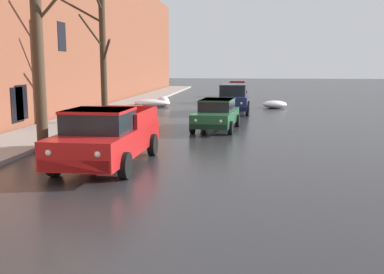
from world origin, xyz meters
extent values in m
cube|color=gray|center=(-6.16, 18.00, 0.07)|extent=(2.83, 80.00, 0.14)
cube|color=brown|center=(-8.07, 18.00, 5.29)|extent=(0.60, 80.00, 10.58)
cube|color=black|center=(-7.78, 16.09, 1.21)|extent=(0.08, 1.10, 1.60)
cube|color=black|center=(-7.78, 16.51, 1.28)|extent=(0.08, 1.10, 1.60)
cube|color=black|center=(-7.78, 21.54, 4.56)|extent=(0.08, 1.10, 1.60)
ellipsoid|color=white|center=(-4.17, 28.84, 0.27)|extent=(2.62, 1.23, 0.54)
ellipsoid|color=white|center=(-3.38, 29.00, 0.37)|extent=(0.89, 0.74, 0.74)
ellipsoid|color=white|center=(4.60, 28.84, 0.26)|extent=(1.68, 1.38, 0.52)
ellipsoid|color=white|center=(4.32, 28.99, 0.21)|extent=(0.51, 0.42, 0.42)
ellipsoid|color=white|center=(-4.67, 19.79, 0.42)|extent=(1.98, 1.21, 0.83)
ellipsoid|color=white|center=(-4.62, 19.81, 0.32)|extent=(0.76, 0.63, 0.63)
ellipsoid|color=white|center=(-4.84, 19.86, 0.30)|extent=(0.71, 0.59, 0.59)
cylinder|color=#423323|center=(-4.50, 11.56, 3.61)|extent=(0.38, 0.38, 7.22)
cylinder|color=#423323|center=(-3.82, 11.53, 5.09)|extent=(1.44, 0.17, 1.46)
cylinder|color=#423323|center=(-4.89, 12.29, 5.18)|extent=(0.92, 1.58, 1.08)
cylinder|color=#382B1E|center=(-4.50, 18.67, 3.22)|extent=(0.31, 0.31, 6.43)
cylinder|color=#382B1E|center=(-4.20, 18.26, 3.68)|extent=(0.74, 0.96, 1.08)
cylinder|color=#382B1E|center=(-4.82, 17.98, 4.56)|extent=(0.75, 1.48, 1.48)
cylinder|color=#382B1E|center=(-5.61, 18.47, 5.66)|extent=(2.28, 0.50, 1.33)
cube|color=red|center=(-1.60, 9.76, 0.74)|extent=(2.09, 5.37, 0.76)
cube|color=black|center=(-1.62, 9.02, 1.44)|extent=(1.75, 1.75, 0.64)
cube|color=red|center=(-1.62, 9.02, 1.72)|extent=(1.79, 1.80, 0.08)
cube|color=red|center=(-0.65, 10.80, 1.34)|extent=(0.17, 2.55, 0.44)
cube|color=red|center=(-2.48, 10.85, 1.34)|extent=(0.17, 2.55, 0.44)
cube|color=red|center=(-1.52, 12.37, 1.34)|extent=(1.84, 0.15, 0.44)
cube|color=#B7B7BC|center=(-1.67, 7.17, 0.54)|extent=(1.84, 0.17, 0.32)
sphere|color=white|center=(-1.04, 7.11, 0.86)|extent=(0.16, 0.16, 0.16)
sphere|color=white|center=(-2.30, 7.15, 0.86)|extent=(0.16, 0.16, 0.16)
cylinder|color=black|center=(-0.65, 8.14, 0.36)|extent=(0.24, 0.73, 0.72)
cylinder|color=black|center=(-2.63, 8.20, 0.36)|extent=(0.24, 0.73, 0.72)
cylinder|color=black|center=(-0.56, 11.33, 0.36)|extent=(0.24, 0.73, 0.72)
cylinder|color=black|center=(-2.54, 11.39, 0.36)|extent=(0.24, 0.73, 0.72)
cube|color=#1E5633|center=(1.18, 17.53, 0.60)|extent=(2.05, 4.41, 0.60)
cube|color=black|center=(1.20, 17.74, 1.16)|extent=(1.62, 2.35, 0.52)
cube|color=#1E5633|center=(1.20, 17.74, 1.39)|extent=(1.66, 2.40, 0.06)
cube|color=black|center=(0.98, 15.46, 0.42)|extent=(1.61, 0.28, 0.22)
cube|color=black|center=(1.38, 19.61, 0.42)|extent=(1.61, 0.28, 0.22)
cylinder|color=black|center=(1.89, 16.13, 0.30)|extent=(0.24, 0.61, 0.60)
cylinder|color=black|center=(0.21, 16.30, 0.30)|extent=(0.24, 0.61, 0.60)
cylinder|color=black|center=(2.15, 18.77, 0.30)|extent=(0.24, 0.61, 0.60)
cylinder|color=black|center=(0.47, 18.93, 0.30)|extent=(0.24, 0.61, 0.60)
sphere|color=silver|center=(1.50, 15.37, 0.68)|extent=(0.14, 0.14, 0.14)
sphere|color=silver|center=(0.44, 15.48, 0.68)|extent=(0.14, 0.14, 0.14)
cube|color=navy|center=(1.78, 25.01, 0.74)|extent=(1.87, 4.59, 0.80)
cube|color=black|center=(1.78, 25.06, 1.48)|extent=(1.59, 3.22, 0.68)
cube|color=navy|center=(1.78, 25.06, 1.79)|extent=(1.63, 3.29, 0.06)
cube|color=black|center=(1.73, 22.79, 0.46)|extent=(1.73, 0.16, 0.22)
cube|color=black|center=(1.83, 27.24, 0.46)|extent=(1.73, 0.16, 0.22)
cylinder|color=black|center=(2.65, 23.58, 0.34)|extent=(0.20, 0.68, 0.68)
cylinder|color=black|center=(0.84, 23.62, 0.34)|extent=(0.20, 0.68, 0.68)
cylinder|color=black|center=(2.72, 26.40, 0.34)|extent=(0.20, 0.68, 0.68)
cylinder|color=black|center=(0.91, 26.44, 0.34)|extent=(0.20, 0.68, 0.68)
sphere|color=silver|center=(2.30, 22.74, 0.82)|extent=(0.14, 0.14, 0.14)
sphere|color=silver|center=(1.15, 22.77, 0.82)|extent=(0.14, 0.14, 0.14)
cube|color=black|center=(1.46, 32.53, 0.60)|extent=(1.98, 4.05, 0.60)
cube|color=black|center=(1.45, 32.73, 1.16)|extent=(1.59, 2.15, 0.52)
cube|color=black|center=(1.45, 32.73, 1.39)|extent=(1.63, 2.20, 0.06)
cube|color=black|center=(1.62, 30.63, 0.42)|extent=(1.63, 0.25, 0.22)
cube|color=black|center=(1.31, 34.44, 0.42)|extent=(1.63, 0.25, 0.22)
cylinder|color=black|center=(2.41, 31.39, 0.30)|extent=(0.23, 0.61, 0.60)
cylinder|color=black|center=(0.72, 31.25, 0.30)|extent=(0.23, 0.61, 0.60)
cylinder|color=black|center=(2.21, 33.82, 0.30)|extent=(0.23, 0.61, 0.60)
cylinder|color=black|center=(0.52, 33.68, 0.30)|extent=(0.23, 0.61, 0.60)
sphere|color=silver|center=(2.16, 30.64, 0.68)|extent=(0.14, 0.14, 0.14)
sphere|color=silver|center=(1.09, 30.56, 0.68)|extent=(0.14, 0.14, 0.14)
cube|color=red|center=(1.77, 39.90, 0.60)|extent=(1.74, 3.98, 0.60)
cube|color=black|center=(1.76, 40.09, 1.16)|extent=(1.47, 2.09, 0.52)
cube|color=red|center=(1.76, 40.09, 1.39)|extent=(1.50, 2.13, 0.06)
cube|color=#520B0B|center=(1.81, 37.97, 0.42)|extent=(1.62, 0.16, 0.22)
cube|color=#520B0B|center=(1.72, 41.82, 0.42)|extent=(1.62, 0.16, 0.22)
cylinder|color=black|center=(2.64, 38.69, 0.30)|extent=(0.19, 0.60, 0.60)
cylinder|color=black|center=(0.95, 38.65, 0.30)|extent=(0.19, 0.60, 0.60)
cylinder|color=black|center=(2.58, 41.14, 0.30)|extent=(0.19, 0.60, 0.60)
cylinder|color=black|center=(0.89, 41.10, 0.30)|extent=(0.19, 0.60, 0.60)
sphere|color=silver|center=(2.35, 37.96, 0.68)|extent=(0.14, 0.14, 0.14)
sphere|color=silver|center=(1.28, 37.93, 0.68)|extent=(0.14, 0.14, 0.14)
camera|label=1|loc=(2.43, -3.19, 2.98)|focal=42.11mm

